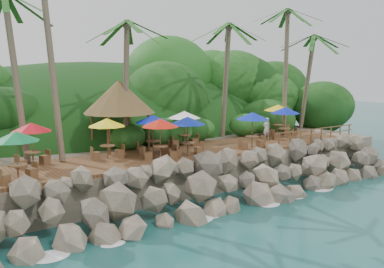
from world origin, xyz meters
TOP-DOWN VIEW (x-y plane):
  - ground at (0.00, 0.00)m, footprint 140.00×140.00m
  - land_base at (0.00, 16.00)m, footprint 32.00×25.20m
  - jungle_hill at (0.00, 23.50)m, footprint 44.80×28.00m
  - seawall at (0.00, 2.00)m, footprint 29.00×4.00m
  - terrace at (0.00, 6.00)m, footprint 26.00×5.00m
  - jungle_foliage at (0.00, 15.00)m, footprint 44.00×16.00m
  - foam_line at (0.00, 0.30)m, footprint 25.20×0.80m
  - palms at (1.44, 8.67)m, footprint 30.21×6.48m
  - palapa at (-3.59, 9.26)m, footprint 4.74×4.74m
  - dining_clusters at (-1.13, 6.00)m, footprint 22.94×5.45m
  - railing at (9.41, 3.65)m, footprint 8.30×0.10m
  - waiter at (7.17, 6.48)m, footprint 0.64×0.47m

SIDE VIEW (x-z plane):
  - ground at x=0.00m, z-range 0.00..0.00m
  - jungle_hill at x=0.00m, z-range -7.70..7.70m
  - jungle_foliage at x=0.00m, z-range -6.00..6.00m
  - foam_line at x=0.00m, z-range 0.00..0.06m
  - land_base at x=0.00m, z-range 0.00..2.10m
  - seawall at x=0.00m, z-range 0.00..2.30m
  - terrace at x=0.00m, z-range 2.10..2.30m
  - railing at x=9.41m, z-range 2.41..3.41m
  - waiter at x=7.17m, z-range 2.30..3.94m
  - dining_clusters at x=-1.13m, z-range 3.10..5.54m
  - palapa at x=-3.59m, z-range 3.49..8.09m
  - palms at x=1.44m, z-range 4.76..18.85m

